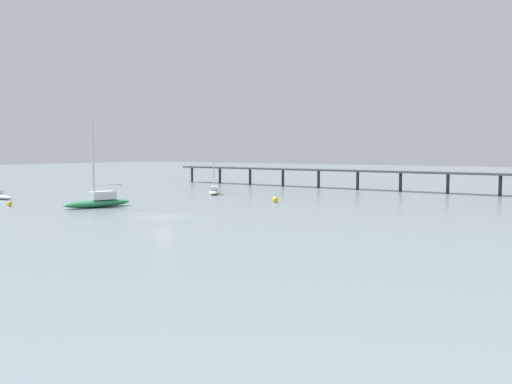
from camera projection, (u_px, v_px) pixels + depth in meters
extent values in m
plane|color=gray|center=(163.00, 217.00, 57.18)|extent=(400.00, 400.00, 0.00)
cube|color=#4C4C51|center=(358.00, 171.00, 96.92)|extent=(79.14, 6.63, 0.30)
cylinder|color=#38332D|center=(192.00, 175.00, 119.73)|extent=(0.50, 0.50, 3.07)
cylinder|color=#38332D|center=(220.00, 176.00, 115.19)|extent=(0.50, 0.50, 3.07)
cylinder|color=#38332D|center=(250.00, 177.00, 110.66)|extent=(0.50, 0.50, 3.07)
cylinder|color=#38332D|center=(283.00, 178.00, 106.12)|extent=(0.50, 0.50, 3.07)
cylinder|color=#38332D|center=(319.00, 179.00, 101.58)|extent=(0.50, 0.50, 3.07)
cylinder|color=#38332D|center=(358.00, 181.00, 97.05)|extent=(0.50, 0.50, 3.07)
cylinder|color=#38332D|center=(401.00, 182.00, 92.51)|extent=(0.50, 0.50, 3.07)
cylinder|color=#38332D|center=(448.00, 184.00, 87.97)|extent=(0.50, 0.50, 3.07)
cylinder|color=#38332D|center=(500.00, 186.00, 83.44)|extent=(0.50, 0.50, 3.07)
ellipsoid|color=#287F4C|center=(97.00, 203.00, 66.95)|extent=(4.22, 8.73, 0.90)
cube|color=silver|center=(103.00, 195.00, 67.34)|extent=(2.24, 3.24, 0.96)
cylinder|color=silver|center=(93.00, 160.00, 66.29)|extent=(0.22, 0.22, 9.36)
cylinder|color=silver|center=(108.00, 185.00, 67.72)|extent=(1.04, 3.54, 0.18)
ellipsoid|color=beige|center=(214.00, 192.00, 86.78)|extent=(4.86, 5.78, 0.66)
cube|color=silver|center=(214.00, 188.00, 86.24)|extent=(1.96, 2.13, 0.58)
cylinder|color=silver|center=(214.00, 161.00, 86.73)|extent=(0.19, 0.19, 8.81)
cylinder|color=silver|center=(214.00, 180.00, 85.76)|extent=(1.55, 1.99, 0.15)
sphere|color=yellow|center=(275.00, 200.00, 72.70)|extent=(0.75, 0.75, 0.75)
sphere|color=yellow|center=(10.00, 204.00, 68.16)|extent=(0.61, 0.61, 0.61)
sphere|color=yellow|center=(275.00, 198.00, 76.52)|extent=(0.50, 0.50, 0.50)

